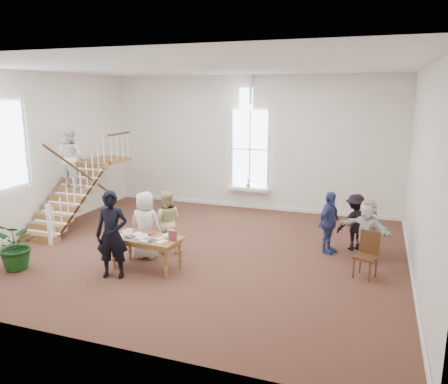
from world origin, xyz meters
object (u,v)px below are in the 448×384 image
at_px(woman_cluster_b, 355,222).
at_px(woman_cluster_c, 367,230).
at_px(person_yellow, 166,222).
at_px(elderly_woman, 146,225).
at_px(woman_cluster_a, 329,223).
at_px(floor_plant, 17,245).
at_px(side_chair, 367,252).
at_px(library_table, 145,240).
at_px(police_officer, 112,235).

height_order(woman_cluster_b, woman_cluster_c, woman_cluster_c).
bearing_deg(person_yellow, woman_cluster_c, 173.79).
xyz_separation_m(elderly_woman, woman_cluster_b, (4.71, 2.25, -0.09)).
xyz_separation_m(woman_cluster_a, floor_plant, (-6.47, -3.42, -0.21)).
relative_size(elderly_woman, woman_cluster_c, 1.09).
xyz_separation_m(woman_cluster_b, side_chair, (0.36, -1.67, -0.16)).
bearing_deg(library_table, floor_plant, -154.15).
distance_m(police_officer, woman_cluster_a, 5.20).
relative_size(woman_cluster_a, woman_cluster_b, 1.08).
xyz_separation_m(police_officer, woman_cluster_a, (4.21, 3.05, -0.17)).
bearing_deg(person_yellow, side_chair, 161.63).
distance_m(elderly_woman, woman_cluster_b, 5.22).
xyz_separation_m(police_officer, floor_plant, (-2.26, -0.37, -0.39)).
height_order(police_officer, person_yellow, police_officer).
relative_size(police_officer, person_yellow, 1.21).
bearing_deg(library_table, woman_cluster_a, 37.64).
bearing_deg(police_officer, elderly_woman, 69.64).
bearing_deg(elderly_woman, police_officer, 81.88).
bearing_deg(floor_plant, elderly_woman, 34.40).
bearing_deg(person_yellow, library_table, 72.16).
bearing_deg(floor_plant, woman_cluster_c, 23.60).
xyz_separation_m(woman_cluster_a, woman_cluster_c, (0.90, -0.20, -0.03)).
relative_size(woman_cluster_a, woman_cluster_c, 1.05).
height_order(police_officer, woman_cluster_c, police_officer).
distance_m(elderly_woman, side_chair, 5.11).
relative_size(person_yellow, floor_plant, 1.39).
relative_size(police_officer, woman_cluster_a, 1.22).
distance_m(library_table, police_officer, 0.83).
distance_m(library_table, side_chair, 4.89).
bearing_deg(woman_cluster_a, woman_cluster_c, -80.47).
xyz_separation_m(library_table, person_yellow, (-0.03, 1.10, 0.12)).
relative_size(floor_plant, side_chair, 1.13).
relative_size(elderly_woman, floor_plant, 1.44).
bearing_deg(woman_cluster_c, floor_plant, -125.60).
distance_m(person_yellow, woman_cluster_a, 4.03).
height_order(woman_cluster_a, woman_cluster_c, woman_cluster_a).
bearing_deg(woman_cluster_c, side_chair, -55.96).
distance_m(library_table, woman_cluster_b, 5.23).
distance_m(police_officer, person_yellow, 1.80).
bearing_deg(woman_cluster_b, floor_plant, -3.33).
bearing_deg(elderly_woman, woman_cluster_c, -165.80).
bearing_deg(woman_cluster_a, person_yellow, 130.94).
height_order(woman_cluster_a, woman_cluster_b, woman_cluster_a).
relative_size(person_yellow, side_chair, 1.57).
relative_size(police_officer, side_chair, 1.89).
height_order(elderly_woman, person_yellow, elderly_woman).
distance_m(elderly_woman, person_yellow, 0.58).
relative_size(library_table, woman_cluster_a, 1.06).
height_order(library_table, woman_cluster_c, woman_cluster_c).
height_order(elderly_woman, side_chair, elderly_woman).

